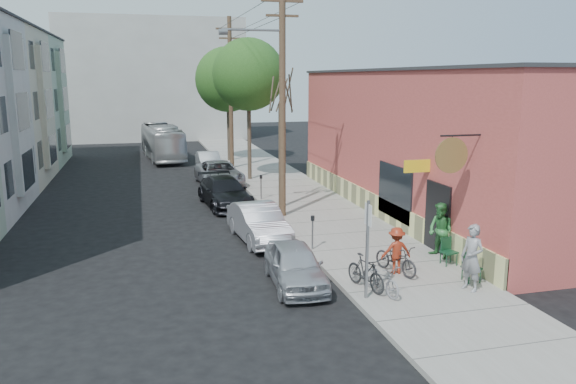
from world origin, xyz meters
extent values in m
plane|color=black|center=(0.00, 0.00, 0.00)|extent=(120.00, 120.00, 0.00)
cube|color=gray|center=(4.25, 11.00, 0.07)|extent=(4.50, 58.00, 0.15)
cube|color=#B44743|center=(9.00, 5.00, 3.25)|extent=(5.00, 20.00, 6.50)
cube|color=#2B2B2D|center=(9.00, 5.00, 6.55)|extent=(5.20, 20.20, 0.12)
cube|color=#E3E28E|center=(6.48, 5.00, 0.55)|extent=(0.10, 20.00, 1.10)
cube|color=black|center=(6.47, -1.00, 1.30)|extent=(0.10, 1.60, 2.60)
cube|color=black|center=(6.47, 2.50, 1.60)|extent=(0.08, 3.00, 2.20)
cylinder|color=brown|center=(5.55, -3.20, 3.90)|extent=(1.10, 0.06, 1.10)
cube|color=yellow|center=(6.00, -0.20, 3.10)|extent=(1.00, 0.08, 0.45)
cube|color=#ABABA6|center=(-9.25, 10.00, 4.50)|extent=(1.10, 3.20, 7.00)
cube|color=#B7AF95|center=(-9.25, 18.00, 4.50)|extent=(1.10, 3.20, 7.00)
cube|color=#8CA188|center=(-12.00, 26.00, 4.50)|extent=(6.00, 8.00, 9.00)
cube|color=#8CA188|center=(-9.25, 26.00, 4.50)|extent=(1.10, 3.20, 7.00)
cube|color=#ABABA6|center=(-2.00, 42.00, 6.00)|extent=(18.00, 8.00, 12.00)
cube|color=slate|center=(2.35, -4.46, 1.55)|extent=(0.07, 0.07, 2.80)
cube|color=silver|center=(2.35, -4.46, 2.55)|extent=(0.02, 0.45, 0.60)
cylinder|color=slate|center=(2.25, 0.28, 0.70)|extent=(0.06, 0.06, 1.10)
cylinder|color=black|center=(2.25, 0.28, 1.30)|extent=(0.14, 0.14, 0.18)
cylinder|color=slate|center=(2.25, 9.10, 0.70)|extent=(0.06, 0.06, 1.10)
cylinder|color=black|center=(2.25, 9.10, 1.30)|extent=(0.14, 0.14, 0.18)
cylinder|color=#503A28|center=(2.45, 5.44, 5.15)|extent=(0.28, 0.28, 10.00)
cube|color=#503A28|center=(2.45, 5.44, 9.35)|extent=(1.80, 0.12, 0.12)
cube|color=#503A28|center=(2.45, 5.44, 8.75)|extent=(1.40, 0.10, 0.10)
cylinder|color=slate|center=(-0.05, 5.44, 8.05)|extent=(0.35, 0.24, 0.24)
cylinder|color=#503A28|center=(2.45, 19.60, 5.15)|extent=(0.28, 0.28, 10.00)
cube|color=#503A28|center=(2.45, 19.60, 9.35)|extent=(1.80, 0.12, 0.12)
cube|color=#503A28|center=(2.45, 19.60, 8.75)|extent=(1.40, 0.10, 0.10)
cylinder|color=#44392C|center=(2.80, 7.12, 2.55)|extent=(0.24, 0.24, 4.79)
cylinder|color=#44392C|center=(2.80, 15.02, 3.09)|extent=(0.24, 0.24, 5.88)
sphere|color=#2B591F|center=(2.80, 15.02, 6.39)|extent=(4.27, 4.27, 4.27)
cylinder|color=#44392C|center=(2.80, 23.11, 2.94)|extent=(0.24, 0.24, 5.59)
sphere|color=#2B591F|center=(2.80, 23.11, 6.09)|extent=(4.71, 4.71, 4.71)
imported|color=gray|center=(5.51, -4.67, 1.13)|extent=(0.68, 0.83, 1.96)
imported|color=#30793A|center=(6.20, -1.71, 1.10)|extent=(0.95, 1.09, 1.90)
imported|color=maroon|center=(4.05, -2.80, 0.90)|extent=(1.00, 0.62, 1.49)
imported|color=black|center=(4.05, -2.80, 0.62)|extent=(1.16, 1.88, 0.93)
imported|color=black|center=(2.60, -3.82, 0.66)|extent=(0.91, 1.75, 1.01)
imported|color=slate|center=(2.91, -4.21, 0.59)|extent=(0.94, 1.75, 0.87)
imported|color=#B6B7BE|center=(0.80, -2.63, 0.64)|extent=(1.71, 3.82, 1.28)
imported|color=silver|center=(0.71, 2.31, 0.71)|extent=(1.89, 4.45, 1.43)
imported|color=black|center=(0.31, 8.57, 0.71)|extent=(2.43, 5.03, 1.41)
imported|color=gray|center=(0.80, 14.06, 0.71)|extent=(2.53, 5.19, 1.42)
imported|color=#B6BBBF|center=(0.80, 19.19, 0.65)|extent=(1.44, 3.99, 1.31)
imported|color=silver|center=(-1.95, 26.23, 1.33)|extent=(3.10, 9.69, 2.65)
camera|label=1|loc=(-3.53, -18.24, 6.21)|focal=35.00mm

